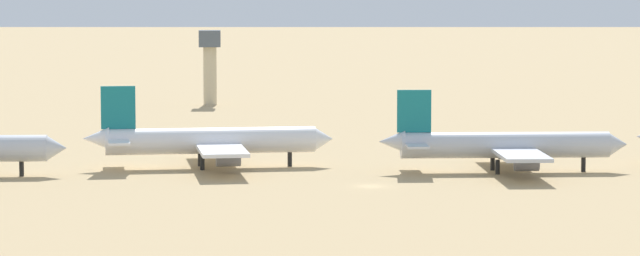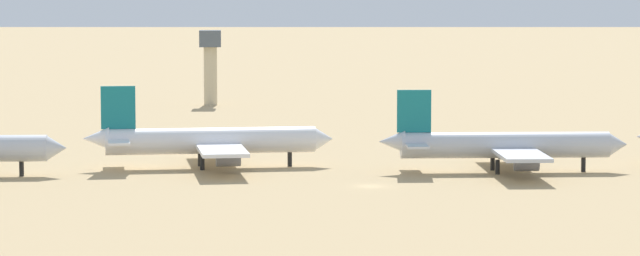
{
  "view_description": "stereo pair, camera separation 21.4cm",
  "coord_description": "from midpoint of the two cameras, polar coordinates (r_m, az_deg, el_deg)",
  "views": [
    {
      "loc": [
        -19.29,
        -219.65,
        29.76
      ],
      "look_at": [
        -5.95,
        26.89,
        6.0
      ],
      "focal_mm": 85.6,
      "sensor_mm": 36.0,
      "label": 1
    },
    {
      "loc": [
        -19.07,
        -219.66,
        29.76
      ],
      "look_at": [
        -5.95,
        26.89,
        6.0
      ],
      "focal_mm": 85.6,
      "sensor_mm": 36.0,
      "label": 2
    }
  ],
  "objects": [
    {
      "name": "parked_jet_teal_3",
      "position": [
        244.36,
        -4.22,
        -0.48
      ],
      "size": [
        40.29,
        34.04,
        13.3
      ],
      "rotation": [
        0.0,
        0.0,
        0.09
      ],
      "color": "white",
      "rests_on": "ground"
    },
    {
      "name": "control_tower",
      "position": [
        368.83,
        -4.16,
        2.55
      ],
      "size": [
        5.2,
        5.2,
        18.05
      ],
      "color": "#C6B793",
      "rests_on": "ground"
    },
    {
      "name": "ground",
      "position": [
        222.49,
        1.88,
        -2.19
      ],
      "size": [
        4000.0,
        4000.0,
        0.0
      ],
      "primitive_type": "plane",
      "color": "tan"
    },
    {
      "name": "parked_jet_teal_4",
      "position": [
        239.94,
        6.81,
        -0.64
      ],
      "size": [
        39.2,
        32.79,
        12.99
      ],
      "rotation": [
        0.0,
        0.0,
        -0.01
      ],
      "color": "silver",
      "rests_on": "ground"
    }
  ]
}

